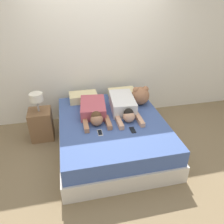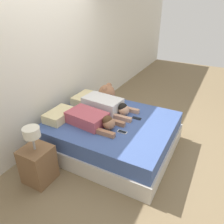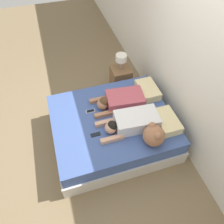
# 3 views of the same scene
# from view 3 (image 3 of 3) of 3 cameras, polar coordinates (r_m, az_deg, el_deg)

# --- Properties ---
(ground_plane) EXTENTS (12.00, 12.00, 0.00)m
(ground_plane) POSITION_cam_3_polar(r_m,az_deg,el_deg) (3.95, 0.00, -6.42)
(ground_plane) COLOR #7F6B4C
(wall_back) EXTENTS (12.00, 0.06, 2.60)m
(wall_back) POSITION_cam_3_polar(r_m,az_deg,el_deg) (3.41, 19.00, 11.18)
(wall_back) COLOR silver
(wall_back) RESTS_ON ground_plane
(bed) EXTENTS (1.69, 1.98, 0.53)m
(bed) POSITION_cam_3_polar(r_m,az_deg,el_deg) (3.74, 0.00, -4.18)
(bed) COLOR beige
(bed) RESTS_ON ground_plane
(pillow_head_left) EXTENTS (0.50, 0.31, 0.14)m
(pillow_head_left) POSITION_cam_3_polar(r_m,az_deg,el_deg) (3.92, 9.29, 5.70)
(pillow_head_left) COLOR beige
(pillow_head_left) RESTS_ON bed
(pillow_head_right) EXTENTS (0.50, 0.31, 0.14)m
(pillow_head_right) POSITION_cam_3_polar(r_m,az_deg,el_deg) (3.50, 14.03, -2.34)
(pillow_head_right) COLOR beige
(pillow_head_right) RESTS_ON bed
(person_left) EXTENTS (0.46, 0.90, 0.22)m
(person_left) POSITION_cam_3_polar(r_m,az_deg,el_deg) (3.66, 1.99, 3.06)
(person_left) COLOR #B24C59
(person_left) RESTS_ON bed
(person_right) EXTENTS (0.44, 0.96, 0.23)m
(person_right) POSITION_cam_3_polar(r_m,az_deg,el_deg) (3.35, 5.12, -2.61)
(person_right) COLOR silver
(person_right) RESTS_ON bed
(cell_phone_left) EXTENTS (0.07, 0.15, 0.01)m
(cell_phone_left) POSITION_cam_3_polar(r_m,az_deg,el_deg) (3.63, -5.66, 0.24)
(cell_phone_left) COLOR silver
(cell_phone_left) RESTS_ON bed
(cell_phone_right) EXTENTS (0.07, 0.15, 0.01)m
(cell_phone_right) POSITION_cam_3_polar(r_m,az_deg,el_deg) (3.34, -4.31, -5.88)
(cell_phone_right) COLOR black
(cell_phone_right) RESTS_ON bed
(plush_toy) EXTENTS (0.32, 0.32, 0.33)m
(plush_toy) POSITION_cam_3_polar(r_m,az_deg,el_deg) (3.18, 10.86, -5.96)
(plush_toy) COLOR #996647
(plush_toy) RESTS_ON bed
(nightstand) EXTENTS (0.38, 0.38, 0.86)m
(nightstand) POSITION_cam_3_polar(r_m,az_deg,el_deg) (4.57, 2.24, 8.96)
(nightstand) COLOR brown
(nightstand) RESTS_ON ground_plane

